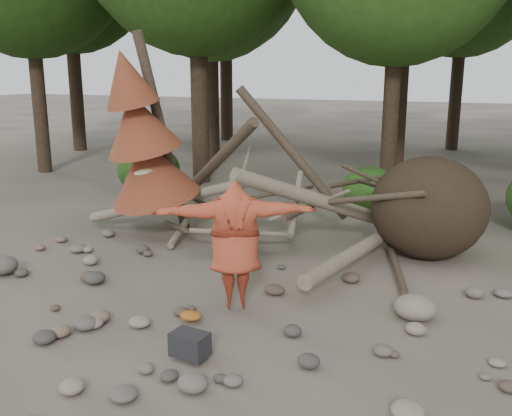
% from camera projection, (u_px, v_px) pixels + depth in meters
% --- Properties ---
extents(ground, '(120.00, 120.00, 0.00)m').
position_uv_depth(ground, '(204.00, 325.00, 8.17)').
color(ground, '#514C44').
rests_on(ground, ground).
extents(deadfall_pile, '(8.55, 5.24, 3.30)m').
position_uv_depth(deadfall_pile, '(397.00, 208.00, 11.01)').
color(deadfall_pile, '#332619').
rests_on(deadfall_pile, ground).
extents(dead_conifer, '(2.06, 2.16, 4.35)m').
position_uv_depth(dead_conifer, '(143.00, 141.00, 11.84)').
color(dead_conifer, '#4C3F30').
rests_on(dead_conifer, ground).
extents(bush_left, '(1.80, 1.80, 1.44)m').
position_uv_depth(bush_left, '(149.00, 170.00, 16.49)').
color(bush_left, '#224713').
rests_on(bush_left, ground).
extents(bush_mid, '(1.40, 1.40, 1.12)m').
position_uv_depth(bush_mid, '(370.00, 188.00, 14.76)').
color(bush_mid, '#2C5A1A').
rests_on(bush_mid, ground).
extents(frisbee_thrower, '(2.93, 1.63, 2.00)m').
position_uv_depth(frisbee_thrower, '(235.00, 245.00, 8.39)').
color(frisbee_thrower, '#AF4027').
rests_on(frisbee_thrower, ground).
extents(backpack, '(0.49, 0.36, 0.31)m').
position_uv_depth(backpack, '(190.00, 349.00, 7.15)').
color(backpack, black).
rests_on(backpack, ground).
extents(cloth_green, '(0.42, 0.35, 0.16)m').
position_uv_depth(cloth_green, '(191.00, 342.00, 7.48)').
color(cloth_green, '#336829').
rests_on(cloth_green, ground).
extents(cloth_orange, '(0.32, 0.26, 0.12)m').
position_uv_depth(cloth_orange, '(191.00, 319.00, 8.22)').
color(cloth_orange, '#A1571B').
rests_on(cloth_orange, ground).
extents(boulder_mid_right, '(0.62, 0.56, 0.37)m').
position_uv_depth(boulder_mid_right, '(415.00, 307.00, 8.30)').
color(boulder_mid_right, gray).
rests_on(boulder_mid_right, ground).
extents(boulder_mid_left, '(0.56, 0.51, 0.34)m').
position_uv_depth(boulder_mid_left, '(2.00, 265.00, 10.14)').
color(boulder_mid_left, '#605751').
rests_on(boulder_mid_left, ground).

